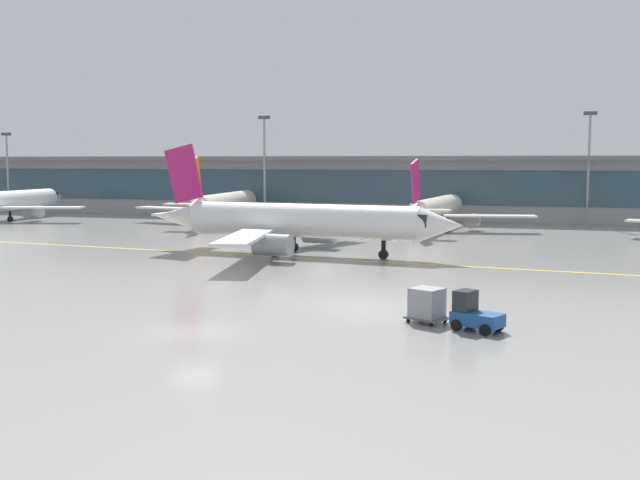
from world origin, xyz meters
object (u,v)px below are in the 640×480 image
object	(u,v)px
apron_light_mast_1	(265,163)
apron_light_mast_0	(8,169)
gate_airplane_1	(225,204)
taxiing_regional_jet	(299,221)
cargo_dolly_lead	(427,304)
gate_airplane_0	(5,201)
gate_airplane_2	(436,209)
baggage_tug	(474,314)
apron_light_mast_2	(589,164)

from	to	relation	value
apron_light_mast_1	apron_light_mast_0	bearing A→B (deg)	-179.97
gate_airplane_1	taxiing_regional_jet	bearing A→B (deg)	-150.15
apron_light_mast_1	cargo_dolly_lead	bearing A→B (deg)	-61.81
cargo_dolly_lead	gate_airplane_1	bearing A→B (deg)	147.67
taxiing_regional_jet	cargo_dolly_lead	xyz separation A→B (m)	(16.51, -26.51, -2.13)
gate_airplane_0	cargo_dolly_lead	world-z (taller)	gate_airplane_0
gate_airplane_2	baggage_tug	world-z (taller)	gate_airplane_2
gate_airplane_0	gate_airplane_1	xyz separation A→B (m)	(33.40, 5.13, -0.04)
baggage_tug	apron_light_mast_1	xyz separation A→B (m)	(-37.94, 66.99, 7.62)
gate_airplane_2	cargo_dolly_lead	xyz separation A→B (m)	(7.83, -56.24, -1.69)
gate_airplane_0	apron_light_mast_1	distance (m)	39.08
apron_light_mast_1	gate_airplane_2	bearing A→B (deg)	-19.20
gate_airplane_2	gate_airplane_1	bearing A→B (deg)	92.52
taxiing_regional_jet	apron_light_mast_2	xyz separation A→B (m)	(27.65, 42.30, 5.31)
gate_airplane_1	baggage_tug	distance (m)	71.27
apron_light_mast_2	gate_airplane_2	bearing A→B (deg)	-146.47
apron_light_mast_0	apron_light_mast_1	world-z (taller)	apron_light_mast_1
apron_light_mast_2	baggage_tug	bearing A→B (deg)	-96.88
baggage_tug	gate_airplane_1	bearing A→B (deg)	148.94
gate_airplane_1	cargo_dolly_lead	size ratio (longest dim) A/B	11.10
gate_airplane_1	apron_light_mast_1	distance (m)	10.62
apron_light_mast_0	gate_airplane_1	bearing A→B (deg)	-10.98
gate_airplane_1	apron_light_mast_1	xyz separation A→B (m)	(2.78, 8.54, 5.68)
taxiing_regional_jet	apron_light_mast_1	xyz separation A→B (m)	(-18.74, 39.27, 5.33)
taxiing_regional_jet	apron_light_mast_0	world-z (taller)	apron_light_mast_0
gate_airplane_2	apron_light_mast_1	bearing A→B (deg)	75.24
gate_airplane_2	cargo_dolly_lead	bearing A→B (deg)	-167.64
gate_airplane_1	gate_airplane_2	xyz separation A→B (m)	(30.21, -1.01, -0.09)
cargo_dolly_lead	apron_light_mast_0	size ratio (longest dim) A/B	0.19
gate_airplane_2	apron_light_mast_2	bearing A→B (deg)	-52.03
gate_airplane_1	cargo_dolly_lead	xyz separation A→B (m)	(38.04, -57.25, -1.78)
cargo_dolly_lead	apron_light_mast_1	bearing A→B (deg)	142.26
gate_airplane_2	taxiing_regional_jet	size ratio (longest dim) A/B	0.86
baggage_tug	cargo_dolly_lead	xyz separation A→B (m)	(-2.69, 1.20, 0.16)
baggage_tug	apron_light_mast_1	size ratio (longest dim) A/B	0.19
baggage_tug	cargo_dolly_lead	size ratio (longest dim) A/B	1.15
baggage_tug	apron_light_mast_1	distance (m)	77.36
taxiing_regional_jet	apron_light_mast_1	world-z (taller)	apron_light_mast_1
taxiing_regional_jet	apron_light_mast_0	size ratio (longest dim) A/B	2.36
apron_light_mast_1	apron_light_mast_2	bearing A→B (deg)	3.73
gate_airplane_2	cargo_dolly_lead	size ratio (longest dim) A/B	10.76
baggage_tug	gate_airplane_2	bearing A→B (deg)	124.45
gate_airplane_0	apron_light_mast_1	size ratio (longest dim) A/B	1.85
gate_airplane_2	apron_light_mast_2	world-z (taller)	apron_light_mast_2
apron_light_mast_0	cargo_dolly_lead	bearing A→B (deg)	-38.76
baggage_tug	apron_light_mast_1	bearing A→B (deg)	143.60
apron_light_mast_1	gate_airplane_1	bearing A→B (deg)	-108.05
gate_airplane_0	gate_airplane_1	bearing A→B (deg)	-82.04
apron_light_mast_2	gate_airplane_1	bearing A→B (deg)	-166.77
gate_airplane_1	taxiing_regional_jet	world-z (taller)	taxiing_regional_jet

